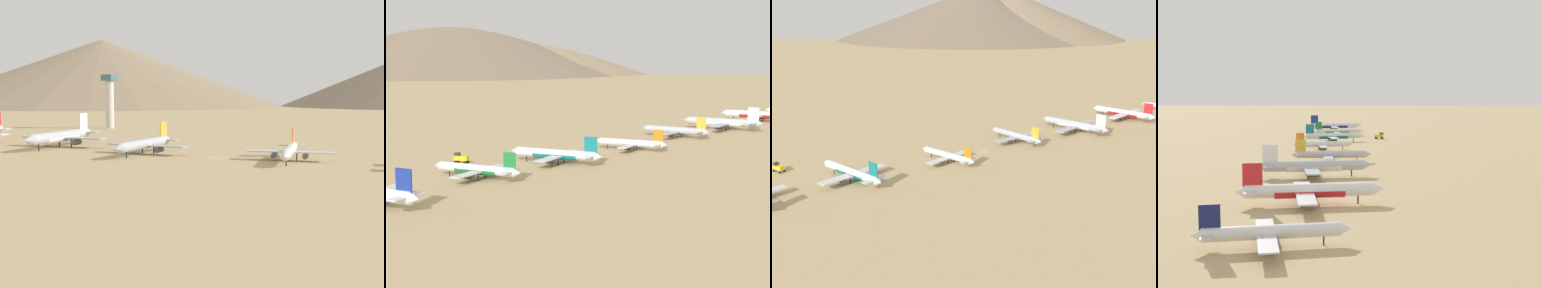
{
  "view_description": "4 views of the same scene",
  "coord_description": "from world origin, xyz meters",
  "views": [
    {
      "loc": [
        138.56,
        62.2,
        19.05
      ],
      "look_at": [
        9.5,
        -3.11,
        4.94
      ],
      "focal_mm": 46.1,
      "sensor_mm": 36.0,
      "label": 1
    },
    {
      "loc": [
        -157.21,
        270.52,
        43.87
      ],
      "look_at": [
        12.41,
        39.7,
        3.37
      ],
      "focal_mm": 66.94,
      "sensor_mm": 36.0,
      "label": 2
    },
    {
      "loc": [
        -164.77,
        140.62,
        67.3
      ],
      "look_at": [
        4.88,
        8.15,
        4.1
      ],
      "focal_mm": 44.06,
      "sensor_mm": 36.0,
      "label": 3
    },
    {
      "loc": [
        7.67,
        -263.41,
        32.46
      ],
      "look_at": [
        11.24,
        -9.29,
        6.52
      ],
      "focal_mm": 52.05,
      "sensor_mm": 36.0,
      "label": 4
    }
  ],
  "objects": [
    {
      "name": "ground_plane",
      "position": [
        0.0,
        0.0,
        0.0
      ],
      "size": [
        1831.33,
        1831.33,
        0.0
      ],
      "primitive_type": "plane",
      "color": "tan"
    },
    {
      "name": "parked_jet_2",
      "position": [
        -2.84,
        -63.89,
        4.04
      ],
      "size": [
        42.08,
        34.36,
        12.15
      ],
      "color": "#B2B7C1",
      "rests_on": "ground"
    },
    {
      "name": "parked_jet_3",
      "position": [
        2.34,
        -23.84,
        3.39
      ],
      "size": [
        34.94,
        28.35,
        10.08
      ],
      "color": "#B2B7C1",
      "rests_on": "ground"
    },
    {
      "name": "parked_jet_4",
      "position": [
        -2.57,
        22.97,
        3.09
      ],
      "size": [
        31.65,
        25.92,
        9.17
      ],
      "color": "silver",
      "rests_on": "ground"
    },
    {
      "name": "control_tower",
      "position": [
        -100.02,
        -113.08,
        17.53
      ],
      "size": [
        7.2,
        7.2,
        31.58
      ],
      "color": "beige",
      "rests_on": "ground"
    },
    {
      "name": "desert_hill_2",
      "position": [
        -641.08,
        -526.63,
        63.61
      ],
      "size": [
        684.36,
        684.36,
        127.22
      ],
      "primitive_type": "cone",
      "color": "#8C775B",
      "rests_on": "ground"
    },
    {
      "name": "desert_hill_4",
      "position": [
        -666.85,
        -519.89,
        39.52
      ],
      "size": [
        364.96,
        364.96,
        79.05
      ],
      "primitive_type": "cone",
      "color": "#70604C",
      "rests_on": "ground"
    }
  ]
}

